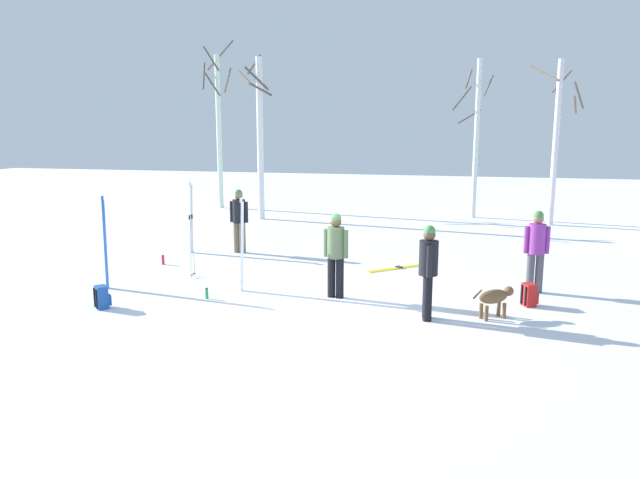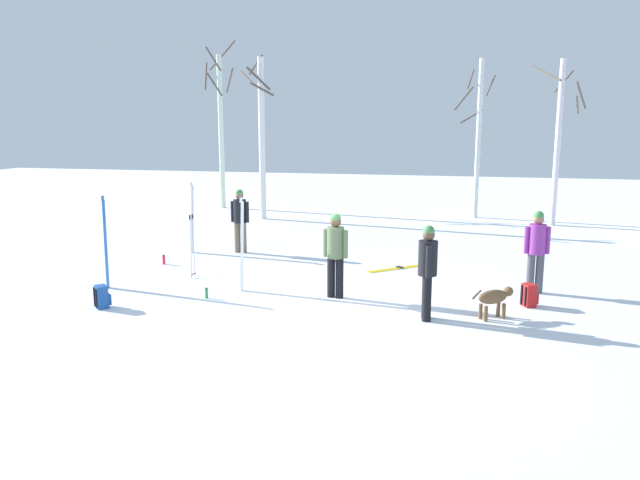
% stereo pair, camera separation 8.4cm
% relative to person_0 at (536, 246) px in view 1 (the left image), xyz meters
% --- Properties ---
extents(ground_plane, '(60.00, 60.00, 0.00)m').
position_rel_person_0_xyz_m(ground_plane, '(-4.30, -2.29, -0.98)').
color(ground_plane, white).
extents(person_0, '(0.52, 0.34, 1.72)m').
position_rel_person_0_xyz_m(person_0, '(0.00, 0.00, 0.00)').
color(person_0, '#4C4C56').
rests_on(person_0, ground_plane).
extents(person_1, '(0.34, 0.52, 1.72)m').
position_rel_person_0_xyz_m(person_1, '(-2.08, -2.31, 0.00)').
color(person_1, black).
rests_on(person_1, ground_plane).
extents(person_2, '(0.52, 0.34, 1.72)m').
position_rel_person_0_xyz_m(person_2, '(-7.33, 2.44, 0.00)').
color(person_2, '#72604C').
rests_on(person_2, ground_plane).
extents(person_3, '(0.51, 0.34, 1.72)m').
position_rel_person_0_xyz_m(person_3, '(-3.96, -1.27, 0.00)').
color(person_3, black).
rests_on(person_3, ground_plane).
extents(dog, '(0.76, 0.56, 0.57)m').
position_rel_person_0_xyz_m(dog, '(-0.89, -1.98, -0.59)').
color(dog, brown).
rests_on(dog, ground_plane).
extents(ski_pair_planted_0, '(0.02, 0.26, 1.90)m').
position_rel_person_0_xyz_m(ski_pair_planted_0, '(-8.59, 2.19, -0.04)').
color(ski_pair_planted_0, white).
rests_on(ski_pair_planted_0, ground_plane).
extents(ski_pair_planted_1, '(0.02, 0.27, 1.96)m').
position_rel_person_0_xyz_m(ski_pair_planted_1, '(-5.97, -1.15, -0.01)').
color(ski_pair_planted_1, white).
rests_on(ski_pair_planted_1, ground_plane).
extents(ski_pair_planted_2, '(0.05, 0.17, 1.98)m').
position_rel_person_0_xyz_m(ski_pair_planted_2, '(-8.83, -1.63, 0.00)').
color(ski_pair_planted_2, blue).
rests_on(ski_pair_planted_2, ground_plane).
extents(ski_pair_lying_0, '(1.54, 1.39, 0.05)m').
position_rel_person_0_xyz_m(ski_pair_lying_0, '(-2.90, 1.57, -0.97)').
color(ski_pair_lying_0, yellow).
rests_on(ski_pair_lying_0, ground_plane).
extents(ski_poles_0, '(0.07, 0.23, 1.44)m').
position_rel_person_0_xyz_m(ski_poles_0, '(-7.44, -0.38, -0.21)').
color(ski_poles_0, '#B2B2BC').
rests_on(ski_poles_0, ground_plane).
extents(backpack_0, '(0.34, 0.35, 0.44)m').
position_rel_person_0_xyz_m(backpack_0, '(-8.14, -2.97, -0.77)').
color(backpack_0, '#1E4C99').
rests_on(backpack_0, ground_plane).
extents(backpack_1, '(0.34, 0.32, 0.44)m').
position_rel_person_0_xyz_m(backpack_1, '(-0.20, -1.04, -0.77)').
color(backpack_1, red).
rests_on(backpack_1, ground_plane).
extents(water_bottle_0, '(0.07, 0.07, 0.24)m').
position_rel_person_0_xyz_m(water_bottle_0, '(-8.70, 0.66, -0.87)').
color(water_bottle_0, red).
rests_on(water_bottle_0, ground_plane).
extents(water_bottle_1, '(0.07, 0.07, 0.22)m').
position_rel_person_0_xyz_m(water_bottle_1, '(-6.46, -1.93, -0.88)').
color(water_bottle_1, green).
rests_on(water_bottle_1, ground_plane).
extents(birch_tree_0, '(1.34, 1.33, 6.66)m').
position_rel_person_0_xyz_m(birch_tree_0, '(-11.09, 10.64, 2.33)').
color(birch_tree_0, silver).
rests_on(birch_tree_0, ground_plane).
extents(birch_tree_1, '(1.35, 1.23, 5.80)m').
position_rel_person_0_xyz_m(birch_tree_1, '(-8.56, 8.16, 2.03)').
color(birch_tree_1, white).
rests_on(birch_tree_1, ground_plane).
extents(birch_tree_2, '(1.40, 1.19, 5.67)m').
position_rel_person_0_xyz_m(birch_tree_2, '(-1.07, 10.26, 1.99)').
color(birch_tree_2, silver).
rests_on(birch_tree_2, ground_plane).
extents(birch_tree_3, '(1.86, 1.39, 5.50)m').
position_rel_person_0_xyz_m(birch_tree_3, '(1.52, 9.07, 1.95)').
color(birch_tree_3, silver).
rests_on(birch_tree_3, ground_plane).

